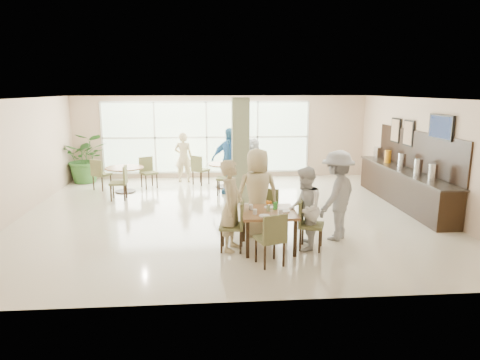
{
  "coord_description": "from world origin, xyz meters",
  "views": [
    {
      "loc": [
        -0.5,
        -10.17,
        3.02
      ],
      "look_at": [
        0.2,
        -1.2,
        1.1
      ],
      "focal_mm": 32.0,
      "sensor_mm": 36.0,
      "label": 1
    }
  ],
  "objects": [
    {
      "name": "chairs_main_table",
      "position": [
        0.67,
        -2.43,
        0.47
      ],
      "size": [
        2.06,
        2.17,
        0.95
      ],
      "color": "brown",
      "rests_on": "ground"
    },
    {
      "name": "room_shell",
      "position": [
        0.0,
        0.0,
        1.7
      ],
      "size": [
        10.0,
        10.0,
        10.0
      ],
      "color": "white",
      "rests_on": "ground"
    },
    {
      "name": "framed_art_b",
      "position": [
        4.95,
        1.8,
        1.85
      ],
      "size": [
        0.05,
        0.55,
        0.7
      ],
      "color": "black",
      "rests_on": "ground"
    },
    {
      "name": "adult_b",
      "position": [
        0.93,
        2.98,
        0.76
      ],
      "size": [
        0.91,
        1.52,
        1.53
      ],
      "primitive_type": "imported",
      "rotation": [
        0.0,
        0.0,
        -1.79
      ],
      "color": "white",
      "rests_on": "ground"
    },
    {
      "name": "main_table",
      "position": [
        0.64,
        -2.43,
        0.67
      ],
      "size": [
        1.04,
        1.04,
        0.75
      ],
      "color": "brown",
      "rests_on": "ground"
    },
    {
      "name": "ground",
      "position": [
        0.0,
        0.0,
        0.0
      ],
      "size": [
        10.0,
        10.0,
        0.0
      ],
      "primitive_type": "plane",
      "color": "beige",
      "rests_on": "ground"
    },
    {
      "name": "framed_art_a",
      "position": [
        4.95,
        1.0,
        1.85
      ],
      "size": [
        0.05,
        0.55,
        0.7
      ],
      "color": "black",
      "rests_on": "ground"
    },
    {
      "name": "round_table_left",
      "position": [
        -2.95,
        2.52,
        0.58
      ],
      "size": [
        1.12,
        1.12,
        0.75
      ],
      "color": "brown",
      "rests_on": "ground"
    },
    {
      "name": "tabletop_clutter",
      "position": [
        0.63,
        -2.47,
        0.81
      ],
      "size": [
        0.77,
        0.77,
        0.21
      ],
      "color": "white",
      "rests_on": "main_table"
    },
    {
      "name": "buffet_counter",
      "position": [
        4.7,
        0.51,
        0.55
      ],
      "size": [
        0.64,
        4.7,
        1.95
      ],
      "color": "black",
      "rests_on": "ground"
    },
    {
      "name": "teen_standing",
      "position": [
        2.11,
        -1.98,
        0.92
      ],
      "size": [
        1.3,
        1.33,
        1.83
      ],
      "primitive_type": "imported",
      "rotation": [
        0.0,
        0.0,
        -2.31
      ],
      "color": "#9E9EA1",
      "rests_on": "ground"
    },
    {
      "name": "adult_standing",
      "position": [
        -1.27,
        3.79,
        0.82
      ],
      "size": [
        0.66,
        0.49,
        1.65
      ],
      "primitive_type": "imported",
      "rotation": [
        0.0,
        0.0,
        2.97
      ],
      "color": "#C7B485",
      "rests_on": "ground"
    },
    {
      "name": "adult_a",
      "position": [
        0.15,
        2.14,
        0.96
      ],
      "size": [
        1.29,
        1.05,
        1.93
      ],
      "primitive_type": "imported",
      "rotation": [
        0.0,
        0.0,
        -0.42
      ],
      "color": "#4086C1",
      "rests_on": "ground"
    },
    {
      "name": "column",
      "position": [
        0.4,
        1.2,
        1.4
      ],
      "size": [
        0.45,
        0.45,
        2.8
      ],
      "primitive_type": "cube",
      "color": "#636848",
      "rests_on": "ground"
    },
    {
      "name": "potted_plant",
      "position": [
        -4.45,
        3.99,
        0.82
      ],
      "size": [
        1.52,
        1.52,
        1.64
      ],
      "primitive_type": "imported",
      "rotation": [
        0.0,
        0.0,
        0.03
      ],
      "color": "#316428",
      "rests_on": "ground"
    },
    {
      "name": "window_bank",
      "position": [
        -0.5,
        4.46,
        1.4
      ],
      "size": [
        7.0,
        0.04,
        7.0
      ],
      "color": "silver",
      "rests_on": "ground"
    },
    {
      "name": "chairs_table_right",
      "position": [
        0.03,
        2.87,
        0.47
      ],
      "size": [
        2.13,
        1.97,
        0.95
      ],
      "color": "brown",
      "rests_on": "ground"
    },
    {
      "name": "teen_right",
      "position": [
        1.33,
        -2.47,
        0.8
      ],
      "size": [
        0.75,
        0.88,
        1.6
      ],
      "primitive_type": "imported",
      "rotation": [
        0.0,
        0.0,
        -1.78
      ],
      "color": "white",
      "rests_on": "ground"
    },
    {
      "name": "teen_left",
      "position": [
        -0.06,
        -2.41,
        0.87
      ],
      "size": [
        0.6,
        0.74,
        1.74
      ],
      "primitive_type": "imported",
      "rotation": [
        0.0,
        0.0,
        1.24
      ],
      "color": "#C7B485",
      "rests_on": "ground"
    },
    {
      "name": "teen_far",
      "position": [
        0.52,
        -1.65,
        0.92
      ],
      "size": [
        0.96,
        0.61,
        1.85
      ],
      "primitive_type": "imported",
      "rotation": [
        0.0,
        0.0,
        3.28
      ],
      "color": "#C7B485",
      "rests_on": "ground"
    },
    {
      "name": "chairs_table_left",
      "position": [
        -2.99,
        2.49,
        0.47
      ],
      "size": [
        2.02,
        1.97,
        0.95
      ],
      "color": "brown",
      "rests_on": "ground"
    },
    {
      "name": "wall_tv",
      "position": [
        4.94,
        -0.6,
        2.15
      ],
      "size": [
        0.06,
        1.0,
        0.58
      ],
      "color": "black",
      "rests_on": "ground"
    },
    {
      "name": "round_table_right",
      "position": [
        0.05,
        2.91,
        0.56
      ],
      "size": [
        1.04,
        1.04,
        0.75
      ],
      "color": "brown",
      "rests_on": "ground"
    }
  ]
}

